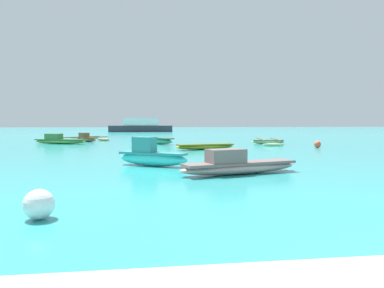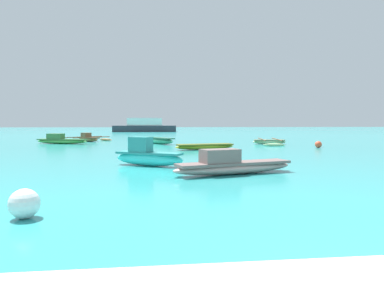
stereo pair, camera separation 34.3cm
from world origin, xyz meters
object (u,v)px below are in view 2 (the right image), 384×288
Objects in this scene: moored_boat_2 at (61,140)px; mooring_buoy_0 at (318,144)px; moored_boat_4 at (232,165)px; distant_ferry at (145,126)px; moored_boat_0 at (88,139)px; moored_boat_6 at (269,142)px; moored_boat_3 at (147,156)px; moored_boat_1 at (205,146)px; mooring_buoy_1 at (24,204)px; moored_boat_5 at (158,140)px.

mooring_buoy_0 is at bearing -1.70° from moored_boat_2.
distant_ferry reaches higher than moored_boat_4.
mooring_buoy_0 is at bearing 35.95° from moored_boat_4.
moored_boat_0 reaches higher than moored_boat_6.
moored_boat_3 is 0.66× the size of moored_boat_4.
moored_boat_3 is at bearing -25.54° from moored_boat_0.
moored_boat_1 is at bearing -83.59° from distant_ferry.
moored_boat_4 is (9.14, -16.05, 0.00)m from moored_boat_2.
mooring_buoy_0 is 0.86× the size of mooring_buoy_1.
moored_boat_1 is at bearing -1.46° from moored_boat_0.
moored_boat_5 reaches higher than moored_boat_6.
mooring_buoy_0 is at bearing 49.67° from mooring_buoy_1.
moored_boat_6 is 9.53× the size of mooring_buoy_1.
mooring_buoy_1 is at bearing -36.72° from moored_boat_5.
moored_boat_2 is 1.00× the size of moored_boat_4.
moored_boat_2 is at bearing 133.26° from moored_boat_1.
moored_boat_1 is 6.36m from moored_boat_5.
mooring_buoy_1 is at bearing -130.33° from mooring_buoy_0.
moored_boat_2 reaches higher than mooring_buoy_0.
mooring_buoy_1 is at bearing -59.15° from moored_boat_2.
moored_boat_2 is 18.47m from moored_boat_4.
moored_boat_5 is at bearing -179.61° from moored_boat_6.
moored_boat_1 is at bearing -16.03° from moored_boat_2.
moored_boat_0 is at bearing 82.64° from moored_boat_2.
moored_boat_3 reaches higher than moored_boat_0.
moored_boat_0 is 0.36× the size of distant_ferry.
moored_boat_4 is 1.06× the size of moored_boat_5.
distant_ferry is at bearing 122.96° from moored_boat_3.
moored_boat_0 reaches higher than moored_boat_1.
mooring_buoy_1 is (-12.21, -14.38, 0.03)m from mooring_buoy_0.
distant_ferry is (-4.49, 39.92, 0.78)m from moored_boat_1.
mooring_buoy_1 is at bearing -151.82° from moored_boat_4.
moored_boat_2 is at bearing -67.92° from moored_boat_0.
moored_boat_2 reaches higher than moored_boat_0.
mooring_buoy_0 is 18.87m from mooring_buoy_1.
moored_boat_4 is 0.37× the size of distant_ferry.
mooring_buoy_0 is (9.82, -5.24, -0.05)m from moored_boat_5.
moored_boat_2 is at bearing -125.81° from moored_boat_5.
moored_boat_0 is 14.66m from moored_boat_6.
mooring_buoy_1 is (4.72, -20.38, -0.02)m from moored_boat_2.
moored_boat_4 is at bearing -22.24° from moored_boat_5.
moored_boat_3 reaches higher than moored_boat_1.
moored_boat_6 reaches higher than moored_boat_1.
moored_boat_5 is (7.12, -0.75, -0.00)m from moored_boat_2.
distant_ferry is (5.27, 33.38, 0.69)m from moored_boat_2.
moored_boat_5 is 11.13m from mooring_buoy_0.
mooring_buoy_1 is 0.05× the size of distant_ferry.
moored_boat_3 is 3.47m from moored_boat_4.
moored_boat_5 is 9.08× the size of mooring_buoy_0.
moored_boat_5 is at bearing 101.59° from moored_boat_1.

